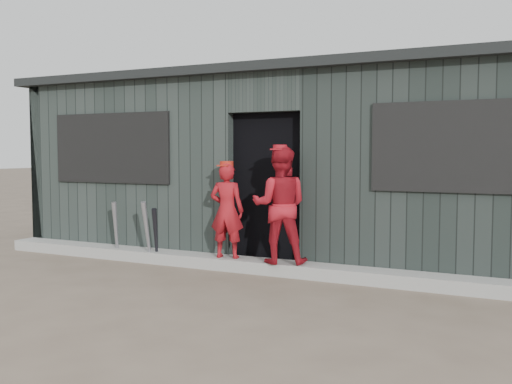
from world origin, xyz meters
The scene contains 9 objects.
ground centered at (0.00, 0.00, 0.00)m, with size 80.00×80.00×0.00m, color brown.
curb centered at (0.00, 1.82, 0.07)m, with size 8.00×0.36×0.15m, color gray.
bat_left centered at (-2.12, 1.72, 0.41)m, with size 0.07×0.07×0.81m, color gray.
bat_mid centered at (-1.53, 1.64, 0.42)m, with size 0.07×0.07×0.86m, color gray.
bat_right centered at (-1.44, 1.70, 0.38)m, with size 0.07×0.07×0.78m, color black.
player_red_left centered at (-0.40, 1.79, 0.75)m, with size 0.44×0.29×1.20m, color maroon.
player_red_right centered at (0.34, 1.76, 0.85)m, with size 0.68×0.53×1.41m, color maroon.
player_grey_back centered at (0.51, 2.37, 0.71)m, with size 0.69×0.45×1.41m, color silver.
dugout centered at (0.00, 3.50, 1.29)m, with size 8.30×3.30×2.62m.
Camera 1 is at (3.02, -4.53, 1.49)m, focal length 40.00 mm.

